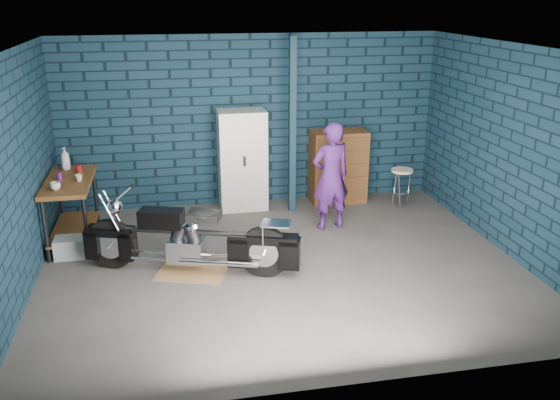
% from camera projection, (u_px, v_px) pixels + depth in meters
% --- Properties ---
extents(ground, '(6.00, 6.00, 0.00)m').
position_uv_depth(ground, '(282.00, 265.00, 7.56)').
color(ground, '#514F4C').
rests_on(ground, ground).
extents(room_walls, '(6.02, 5.01, 2.71)m').
position_uv_depth(room_walls, '(273.00, 109.00, 7.43)').
color(room_walls, '#102938').
rests_on(room_walls, ground).
extents(support_post, '(0.10, 0.10, 2.70)m').
position_uv_depth(support_post, '(292.00, 127.00, 9.01)').
color(support_post, '#102634').
rests_on(support_post, ground).
extents(workbench, '(0.60, 1.40, 0.91)m').
position_uv_depth(workbench, '(72.00, 211.00, 8.12)').
color(workbench, brown).
rests_on(workbench, ground).
extents(drip_mat, '(0.98, 0.85, 0.01)m').
position_uv_depth(drip_mat, '(192.00, 271.00, 7.39)').
color(drip_mat, olive).
rests_on(drip_mat, ground).
extents(motorcycle, '(2.37, 1.31, 1.01)m').
position_uv_depth(motorcycle, '(190.00, 234.00, 7.22)').
color(motorcycle, black).
rests_on(motorcycle, ground).
extents(person, '(0.64, 0.48, 1.58)m').
position_uv_depth(person, '(331.00, 176.00, 8.50)').
color(person, '#461B68').
rests_on(person, ground).
extents(storage_bin, '(0.42, 0.30, 0.26)m').
position_uv_depth(storage_bin, '(72.00, 247.00, 7.77)').
color(storage_bin, '#969A9F').
rests_on(storage_bin, ground).
extents(locker, '(0.74, 0.53, 1.58)m').
position_uv_depth(locker, '(242.00, 160.00, 9.32)').
color(locker, silver).
rests_on(locker, ground).
extents(tool_chest, '(0.89, 0.49, 1.19)m').
position_uv_depth(tool_chest, '(338.00, 167.00, 9.67)').
color(tool_chest, brown).
rests_on(tool_chest, ground).
extents(shop_stool, '(0.36, 0.36, 0.63)m').
position_uv_depth(shop_stool, '(401.00, 188.00, 9.52)').
color(shop_stool, beige).
rests_on(shop_stool, ground).
extents(cup_a, '(0.15, 0.15, 0.10)m').
position_uv_depth(cup_a, '(55.00, 186.00, 7.54)').
color(cup_a, beige).
rests_on(cup_a, workbench).
extents(cup_b, '(0.11, 0.11, 0.09)m').
position_uv_depth(cup_b, '(79.00, 178.00, 7.89)').
color(cup_b, beige).
rests_on(cup_b, workbench).
extents(mug_purple, '(0.08, 0.08, 0.10)m').
position_uv_depth(mug_purple, '(59.00, 176.00, 7.93)').
color(mug_purple, '#5F1B6C').
rests_on(mug_purple, workbench).
extents(mug_red, '(0.11, 0.11, 0.11)m').
position_uv_depth(mug_red, '(79.00, 169.00, 8.24)').
color(mug_red, maroon).
rests_on(mug_red, workbench).
extents(bottle, '(0.16, 0.16, 0.32)m').
position_uv_depth(bottle, '(65.00, 158.00, 8.36)').
color(bottle, '#969A9F').
rests_on(bottle, workbench).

